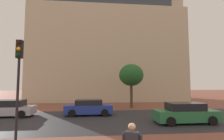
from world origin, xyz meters
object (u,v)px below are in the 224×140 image
Objects in this scene: car_blue at (89,108)px; car_green at (185,113)px; car_silver at (10,109)px; traffic_light_pole at (18,71)px.

car_blue is 0.95× the size of car_green.
car_blue is 8.18m from car_green.
car_blue is at bearing 0.00° from car_silver.
traffic_light_pole reaches higher than car_blue.
car_silver is 0.82× the size of traffic_light_pole.
traffic_light_pole is (3.80, -7.42, 2.80)m from car_silver.
car_green is (7.19, -3.90, 0.02)m from car_blue.
car_silver reaches higher than car_blue.
car_silver is 0.96× the size of car_blue.
car_blue is at bearing 151.51° from car_green.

